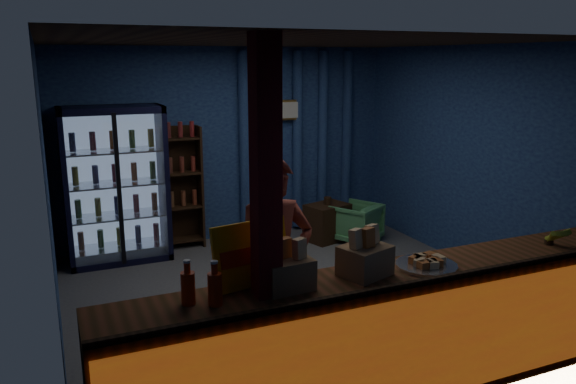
% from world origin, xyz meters
% --- Properties ---
extents(ground, '(4.60, 4.60, 0.00)m').
position_xyz_m(ground, '(0.00, 0.00, 0.00)').
color(ground, '#515154').
rests_on(ground, ground).
extents(room_walls, '(4.60, 4.60, 4.60)m').
position_xyz_m(room_walls, '(0.00, 0.00, 1.57)').
color(room_walls, navy).
rests_on(room_walls, ground).
extents(counter, '(4.40, 0.57, 0.99)m').
position_xyz_m(counter, '(0.00, -1.91, 0.48)').
color(counter, brown).
rests_on(counter, ground).
extents(support_post, '(0.16, 0.16, 2.60)m').
position_xyz_m(support_post, '(-1.05, -1.90, 1.30)').
color(support_post, maroon).
rests_on(support_post, ground).
extents(beverage_cooler, '(1.20, 0.62, 1.90)m').
position_xyz_m(beverage_cooler, '(-1.55, 1.92, 0.93)').
color(beverage_cooler, black).
rests_on(beverage_cooler, ground).
extents(bottle_shelf, '(0.50, 0.28, 1.60)m').
position_xyz_m(bottle_shelf, '(-0.70, 2.06, 0.79)').
color(bottle_shelf, '#341E10').
rests_on(bottle_shelf, ground).
extents(curtain_folds, '(1.74, 0.14, 2.50)m').
position_xyz_m(curtain_folds, '(1.00, 2.14, 1.30)').
color(curtain_folds, navy).
rests_on(curtain_folds, room_walls).
extents(framed_picture, '(0.36, 0.04, 0.28)m').
position_xyz_m(framed_picture, '(0.85, 2.10, 1.75)').
color(framed_picture, '#B77E2D').
rests_on(framed_picture, room_walls).
extents(shopkeeper, '(0.67, 0.48, 1.75)m').
position_xyz_m(shopkeeper, '(-0.76, -1.33, 0.88)').
color(shopkeeper, '#953828').
rests_on(shopkeeper, ground).
extents(green_chair, '(0.78, 0.79, 0.53)m').
position_xyz_m(green_chair, '(1.50, 1.30, 0.27)').
color(green_chair, '#4F9E5C').
rests_on(green_chair, ground).
extents(side_table, '(0.65, 0.55, 0.61)m').
position_xyz_m(side_table, '(1.17, 1.51, 0.26)').
color(side_table, '#341E10').
rests_on(side_table, ground).
extents(yellow_sign, '(0.56, 0.20, 0.44)m').
position_xyz_m(yellow_sign, '(-1.09, -1.71, 1.17)').
color(yellow_sign, '#FFB70D').
rests_on(yellow_sign, counter).
extents(soda_bottles, '(0.24, 0.17, 0.29)m').
position_xyz_m(soda_bottles, '(-1.48, -1.88, 1.07)').
color(soda_bottles, red).
rests_on(soda_bottles, counter).
extents(snack_box_left, '(0.40, 0.36, 0.35)m').
position_xyz_m(snack_box_left, '(-0.29, -1.86, 1.07)').
color(snack_box_left, '#A87A51').
rests_on(snack_box_left, counter).
extents(snack_box_centre, '(0.34, 0.29, 0.34)m').
position_xyz_m(snack_box_centre, '(-0.89, -1.85, 1.07)').
color(snack_box_centre, '#A87A51').
rests_on(snack_box_centre, counter).
extents(pastry_tray, '(0.45, 0.45, 0.07)m').
position_xyz_m(pastry_tray, '(0.21, -1.91, 0.98)').
color(pastry_tray, silver).
rests_on(pastry_tray, counter).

